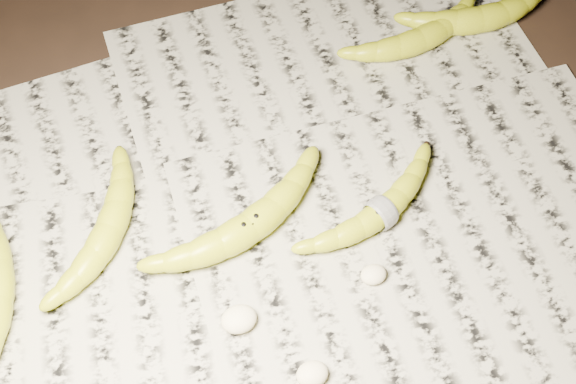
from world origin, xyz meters
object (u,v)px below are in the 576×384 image
object	(u,v)px
banana_center	(249,226)
banana_taped	(381,211)
banana_upper_b	(480,17)
banana_upper_a	(420,38)
banana_left_b	(108,229)

from	to	relation	value
banana_center	banana_taped	bearing A→B (deg)	-30.80
banana_taped	banana_upper_b	xyz separation A→B (m)	(0.25, 0.23, 0.00)
banana_taped	banana_upper_a	size ratio (longest dim) A/B	1.04
banana_left_b	banana_center	xyz separation A→B (m)	(0.15, -0.05, 0.00)
banana_upper_a	banana_center	bearing A→B (deg)	-155.54
banana_taped	banana_upper_b	world-z (taller)	banana_upper_b
banana_upper_b	banana_left_b	bearing A→B (deg)	-158.72
banana_upper_b	banana_upper_a	bearing A→B (deg)	-170.60
banana_upper_a	banana_left_b	bearing A→B (deg)	-170.67
banana_left_b	banana_upper_b	bearing A→B (deg)	-38.53
banana_left_b	banana_upper_b	distance (m)	0.57
banana_center	banana_taped	distance (m)	0.15
banana_left_b	banana_upper_a	world-z (taller)	same
banana_center	banana_upper_b	xyz separation A→B (m)	(0.40, 0.20, -0.00)
banana_center	banana_upper_a	world-z (taller)	banana_center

